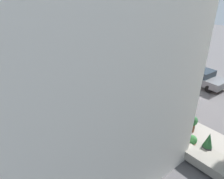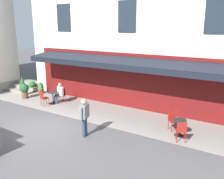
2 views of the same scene
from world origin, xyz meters
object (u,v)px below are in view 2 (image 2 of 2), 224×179
Objects in this scene: potted_plant_entrance_left at (41,87)px; walking_pedestrian_in_grey at (84,114)px; cafe_chair_red_corner_left at (43,97)px; cafe_chair_red_corner_right at (181,130)px; potted_plant_entrance_right at (32,86)px; cafe_table_far_end at (53,96)px; cafe_chair_red_near_door at (63,94)px; cafe_chair_red_facing_street at (173,119)px; seated_patron_in_white at (59,92)px; potted_plant_by_steps at (22,84)px; potted_plant_mid_terrace at (25,90)px; cafe_table_near_entrance at (179,125)px.

walking_pedestrian_in_grey is at bearing 151.12° from potted_plant_entrance_left.
walking_pedestrian_in_grey is at bearing 157.10° from cafe_chair_red_corner_left.
cafe_chair_red_corner_right is 1.08× the size of potted_plant_entrance_right.
cafe_chair_red_corner_left is (0.18, 0.61, 0.06)m from cafe_table_far_end.
cafe_chair_red_near_door is at bearing -10.56° from cafe_chair_red_corner_right.
potted_plant_entrance_right is at bearing -5.88° from cafe_chair_red_facing_street.
cafe_chair_red_near_door is at bearing -115.80° from seated_patron_in_white.
potted_plant_by_steps reaches higher than cafe_table_far_end.
potted_plant_mid_terrace is (2.75, 0.70, 0.02)m from cafe_chair_red_near_door.
cafe_chair_red_near_door is (7.75, -0.92, 0.06)m from cafe_table_near_entrance.
cafe_chair_red_facing_street is 1.08× the size of potted_plant_entrance_right.
potted_plant_entrance_left is (10.86, -2.25, -0.12)m from cafe_chair_red_corner_right.
cafe_chair_red_facing_street is 1.00× the size of cafe_chair_red_near_door.
cafe_chair_red_facing_street reaches higher than cafe_table_near_entrance.
seated_patron_in_white reaches higher than cafe_table_far_end.
cafe_chair_red_corner_left is 0.71× the size of seated_patron_in_white.
cafe_table_near_entrance is at bearing -178.20° from cafe_chair_red_corner_left.
cafe_table_far_end is at bearing -29.78° from walking_pedestrian_in_grey.
cafe_chair_red_near_door is at bearing -111.08° from cafe_chair_red_corner_left.
cafe_chair_red_corner_left is 5.15m from walking_pedestrian_in_grey.
cafe_chair_red_facing_street is at bearing -178.70° from potted_plant_mid_terrace.
potted_plant_entrance_right reaches higher than cafe_table_far_end.
cafe_chair_red_facing_street is at bearing -179.25° from cafe_table_far_end.
seated_patron_in_white is at bearing 166.47° from potted_plant_entrance_right.
potted_plant_by_steps is (4.24, -0.32, 0.04)m from cafe_chair_red_near_door.
potted_plant_mid_terrace reaches higher than potted_plant_entrance_right.
seated_patron_in_white is at bearing -169.22° from potted_plant_mid_terrace.
potted_plant_by_steps is (1.39, 0.44, 0.16)m from potted_plant_entrance_left.
potted_plant_by_steps reaches higher than potted_plant_mid_terrace.
cafe_chair_red_corner_right is (-0.26, 0.57, 0.06)m from cafe_table_near_entrance.
walking_pedestrian_in_grey is at bearing 145.70° from seated_patron_in_white.
cafe_chair_red_corner_left is 1.04× the size of potted_plant_entrance_left.
seated_patron_in_white reaches higher than cafe_chair_red_facing_street.
potted_plant_entrance_right is at bearing -25.90° from walking_pedestrian_in_grey.
cafe_chair_red_facing_street reaches higher than potted_plant_entrance_right.
cafe_chair_red_corner_right is 8.34m from cafe_table_far_end.
cafe_chair_red_corner_left is (7.75, 0.71, 0.00)m from cafe_chair_red_facing_street.
potted_plant_by_steps is (8.51, -3.49, -0.41)m from walking_pedestrian_in_grey.
cafe_table_near_entrance is 8.03m from cafe_table_far_end.
cafe_table_far_end is (7.58, 0.10, -0.06)m from cafe_chair_red_facing_street.
potted_plant_entrance_left is (7.12, -3.93, -0.58)m from walking_pedestrian_in_grey.
seated_patron_in_white is at bearing 173.01° from potted_plant_by_steps.
walking_pedestrian_in_grey is 8.77m from potted_plant_entrance_right.
cafe_chair_red_near_door is at bearing -36.59° from walking_pedestrian_in_grey.
cafe_table_far_end is at bearing 64.20° from cafe_chair_red_near_door.
seated_patron_in_white reaches higher than potted_plant_entrance_right.
cafe_chair_red_corner_right is 8.47m from cafe_chair_red_corner_left.
cafe_chair_red_near_door is at bearing -165.75° from potted_plant_mid_terrace.
cafe_table_near_entrance is 0.82× the size of cafe_chair_red_corner_right.
potted_plant_by_steps is at bearing -34.27° from potted_plant_mid_terrace.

